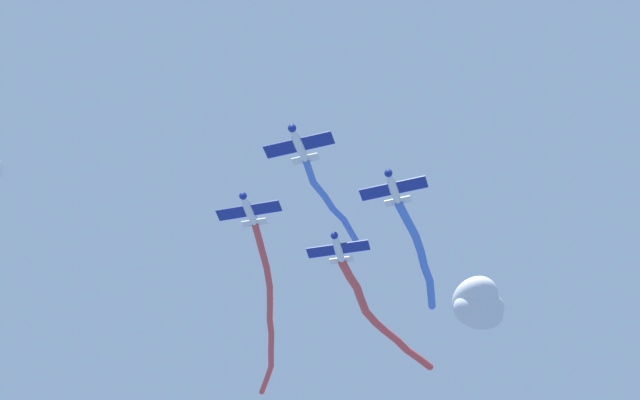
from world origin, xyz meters
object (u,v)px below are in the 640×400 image
Objects in this scene: airplane_right_wing at (249,210)px; airplane_slot at (338,248)px; airplane_lead at (299,144)px; airplane_left_wing at (393,188)px.

airplane_slot is (-5.32, -8.01, -0.50)m from airplane_right_wing.
airplane_slot is (2.68, -13.33, -0.20)m from airplane_lead.
airplane_slot is at bearing -178.44° from airplane_lead.
airplane_right_wing is at bearing -88.23° from airplane_left_wing.
airplane_left_wing is 13.61m from airplane_right_wing.
airplane_right_wing is (8.00, -5.32, 0.30)m from airplane_lead.
airplane_left_wing is at bearing 87.90° from airplane_right_wing.
airplane_left_wing is at bearing 41.85° from airplane_slot.
airplane_right_wing is 1.00× the size of airplane_slot.
airplane_lead is 1.00× the size of airplane_right_wing.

